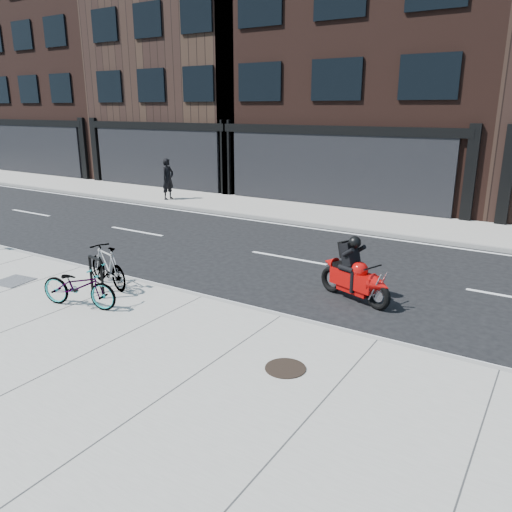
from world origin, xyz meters
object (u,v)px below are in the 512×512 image
Objects in this scene: bike_rack at (96,273)px; bicycle_front at (79,286)px; pedestrian at (168,179)px; bicycle_rear at (108,266)px; utility_grate at (14,281)px; motorcycle at (357,276)px; manhole_cover at (285,368)px.

bike_rack is 0.51× the size of bicycle_front.
bicycle_rear is at bearing -145.38° from pedestrian.
bicycle_rear reaches higher than utility_grate.
bicycle_rear is 0.87× the size of motorcycle.
pedestrian is at bearing 124.45° from bike_rack.
pedestrian is at bearing -129.36° from bicycle_rear.
bicycle_rear is at bearing -134.11° from motorcycle.
motorcycle is 2.87× the size of manhole_cover.
utility_grate is at bearing -134.58° from motorcycle.
manhole_cover is (5.08, -0.62, -0.52)m from bike_rack.
utility_grate is (-2.66, 0.19, -0.45)m from bicycle_front.
pedestrian reaches higher than bike_rack.
bicycle_front is at bearing -179.86° from manhole_cover.
bicycle_rear is 0.89× the size of pedestrian.
bicycle_front is (0.20, -0.63, -0.07)m from bike_rack.
bicycle_rear is 2.47m from utility_grate.
manhole_cover is at bearing 93.28° from bicycle_rear.
bicycle_front is at bearing -4.08° from utility_grate.
bicycle_rear is 11.58m from pedestrian.
manhole_cover is at bearing -66.38° from motorcycle.
pedestrian is 16.05m from manhole_cover.
utility_grate is (4.42, -10.48, -0.91)m from pedestrian.
bicycle_front is 0.95× the size of pedestrian.
bike_rack is at bearing 40.67° from bicycle_rear.
bicycle_rear is (-0.26, 0.56, -0.03)m from bike_rack.
bicycle_front is at bearing -72.27° from bike_rack.
bike_rack is 5.72m from motorcycle.
bicycle_front is 2.33× the size of utility_grate.
manhole_cover is at bearing -1.35° from utility_grate.
bicycle_rear is at bearing 114.98° from bike_rack.
bicycle_rear reaches higher than bicycle_front.
bike_rack is at bearing 10.12° from utility_grate.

